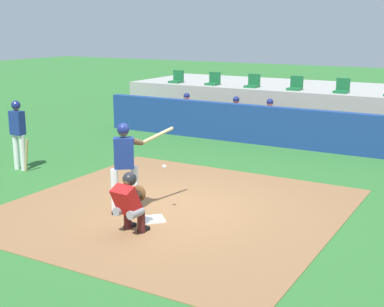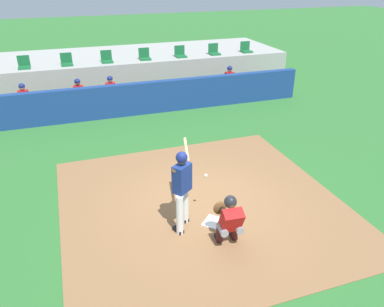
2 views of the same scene
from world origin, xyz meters
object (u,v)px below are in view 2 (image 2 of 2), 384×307
at_px(batter_at_plate, 182,185).
at_px(stadium_seat_3, 107,59).
at_px(stadium_seat_6, 214,51).
at_px(stadium_seat_7, 246,49).
at_px(catcher_crouched, 229,218).
at_px(stadium_seat_1, 24,65).
at_px(dugout_player_2, 112,93).
at_px(dugout_player_1, 79,96).
at_px(stadium_seat_2, 67,62).
at_px(stadium_seat_4, 145,56).
at_px(dugout_player_0, 24,101).
at_px(dugout_player_3, 230,81).
at_px(stadium_seat_5, 180,54).
at_px(home_plate, 214,222).

relative_size(batter_at_plate, stadium_seat_3, 3.76).
relative_size(stadium_seat_6, stadium_seat_7, 1.00).
relative_size(catcher_crouched, stadium_seat_1, 3.25).
distance_m(dugout_player_2, stadium_seat_6, 5.51).
xyz_separation_m(dugout_player_1, dugout_player_2, (1.21, 0.00, 0.00)).
bearing_deg(stadium_seat_1, stadium_seat_2, 0.00).
xyz_separation_m(batter_at_plate, catcher_crouched, (0.70, -0.82, -0.43)).
bearing_deg(dugout_player_1, catcher_crouched, -76.03).
xyz_separation_m(stadium_seat_1, stadium_seat_4, (4.88, 0.00, 0.00)).
bearing_deg(dugout_player_2, stadium_seat_6, 21.95).
height_order(stadium_seat_1, stadium_seat_3, same).
relative_size(dugout_player_1, stadium_seat_4, 2.71).
relative_size(dugout_player_0, dugout_player_3, 1.00).
bearing_deg(stadium_seat_6, dugout_player_3, -91.38).
height_order(stadium_seat_2, stadium_seat_5, same).
bearing_deg(batter_at_plate, dugout_player_2, 92.13).
bearing_deg(stadium_seat_5, stadium_seat_7, 0.00).
bearing_deg(stadium_seat_3, dugout_player_3, -22.86).
distance_m(dugout_player_3, stadium_seat_2, 6.82).
height_order(dugout_player_0, stadium_seat_2, stadium_seat_2).
bearing_deg(catcher_crouched, stadium_seat_3, 94.31).
bearing_deg(dugout_player_2, stadium_seat_1, 146.52).
height_order(stadium_seat_4, stadium_seat_5, same).
bearing_deg(stadium_seat_1, dugout_player_1, -47.43).
relative_size(stadium_seat_5, stadium_seat_6, 1.00).
bearing_deg(stadium_seat_5, catcher_crouched, -102.59).
bearing_deg(stadium_seat_2, dugout_player_0, -129.54).
bearing_deg(dugout_player_0, stadium_seat_7, 11.72).
height_order(dugout_player_0, stadium_seat_4, stadium_seat_4).
bearing_deg(stadium_seat_2, stadium_seat_5, 0.00).
bearing_deg(stadium_seat_6, batter_at_plate, -115.27).
xyz_separation_m(dugout_player_2, stadium_seat_3, (0.17, 2.03, 0.86)).
xyz_separation_m(batter_at_plate, stadium_seat_1, (-3.37, 10.06, 0.50)).
xyz_separation_m(dugout_player_0, stadium_seat_4, (4.93, 2.03, 0.86)).
bearing_deg(stadium_seat_2, home_plate, -76.53).
height_order(home_plate, stadium_seat_5, stadium_seat_5).
height_order(dugout_player_2, stadium_seat_3, stadium_seat_3).
bearing_deg(batter_at_plate, catcher_crouched, -49.57).
relative_size(dugout_player_1, stadium_seat_2, 2.71).
bearing_deg(batter_at_plate, stadium_seat_6, 64.73).
relative_size(dugout_player_1, dugout_player_2, 1.00).
height_order(dugout_player_2, stadium_seat_5, stadium_seat_5).
distance_m(dugout_player_1, stadium_seat_5, 5.13).
distance_m(catcher_crouched, dugout_player_2, 8.90).
bearing_deg(dugout_player_3, dugout_player_0, 180.00).
height_order(dugout_player_2, stadium_seat_7, stadium_seat_7).
relative_size(stadium_seat_1, stadium_seat_6, 1.00).
distance_m(stadium_seat_5, stadium_seat_7, 3.25).
bearing_deg(home_plate, dugout_player_1, 105.07).
xyz_separation_m(dugout_player_2, stadium_seat_4, (1.80, 2.03, 0.86)).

